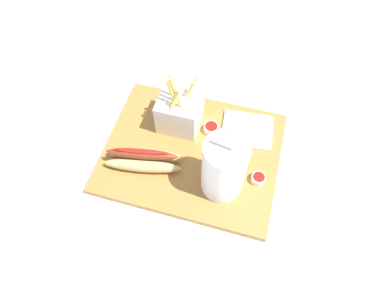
% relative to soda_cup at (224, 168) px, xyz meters
% --- Properties ---
extents(ground_plane, '(2.40, 2.40, 0.02)m').
position_rel_soda_cup_xyz_m(ground_plane, '(-0.09, 0.07, -0.11)').
color(ground_plane, silver).
extents(food_tray, '(0.42, 0.34, 0.02)m').
position_rel_soda_cup_xyz_m(food_tray, '(-0.09, 0.07, -0.09)').
color(food_tray, olive).
rests_on(food_tray, ground_plane).
extents(soda_cup, '(0.09, 0.09, 0.23)m').
position_rel_soda_cup_xyz_m(soda_cup, '(0.00, 0.00, 0.00)').
color(soda_cup, white).
rests_on(soda_cup, food_tray).
extents(fries_basket, '(0.10, 0.09, 0.17)m').
position_rel_soda_cup_xyz_m(fries_basket, '(-0.14, 0.14, -0.03)').
color(fries_basket, white).
rests_on(fries_basket, food_tray).
extents(hot_dog_1, '(0.19, 0.09, 0.06)m').
position_rel_soda_cup_xyz_m(hot_dog_1, '(-0.19, 0.00, -0.06)').
color(hot_dog_1, tan).
rests_on(hot_dog_1, food_tray).
extents(ketchup_cup_1, '(0.03, 0.03, 0.02)m').
position_rel_soda_cup_xyz_m(ketchup_cup_1, '(0.08, 0.03, -0.07)').
color(ketchup_cup_1, white).
rests_on(ketchup_cup_1, food_tray).
extents(ketchup_cup_2, '(0.04, 0.04, 0.02)m').
position_rel_soda_cup_xyz_m(ketchup_cup_2, '(-0.06, 0.14, -0.07)').
color(ketchup_cup_2, white).
rests_on(ketchup_cup_2, food_tray).
extents(napkin_stack, '(0.13, 0.11, 0.01)m').
position_rel_soda_cup_xyz_m(napkin_stack, '(0.03, 0.16, -0.08)').
color(napkin_stack, white).
rests_on(napkin_stack, food_tray).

